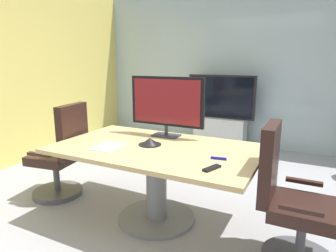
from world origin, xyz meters
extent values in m
plane|color=#99999E|center=(0.00, 0.00, 0.00)|extent=(6.76, 6.76, 0.00)
cube|color=#9EB2B7|center=(0.00, 2.88, 1.40)|extent=(5.64, 0.10, 2.81)
cube|color=tan|center=(-0.09, -0.19, 0.73)|extent=(1.91, 1.15, 0.04)
cylinder|color=slate|center=(-0.09, -0.19, 0.36)|extent=(0.20, 0.20, 0.71)
cylinder|color=slate|center=(-0.09, -0.19, 0.01)|extent=(0.76, 0.76, 0.03)
cylinder|color=#4C4C51|center=(-1.40, -0.24, 0.03)|extent=(0.56, 0.56, 0.06)
cylinder|color=#4C4C51|center=(-1.40, -0.24, 0.24)|extent=(0.07, 0.07, 0.36)
cube|color=black|center=(-1.40, -0.24, 0.46)|extent=(0.55, 0.55, 0.10)
cube|color=black|center=(-1.14, -0.20, 0.79)|extent=(0.16, 0.46, 0.60)
cube|color=black|center=(-1.42, 0.02, 0.58)|extent=(0.28, 0.09, 0.03)
cube|color=black|center=(-1.34, -0.49, 0.58)|extent=(0.28, 0.09, 0.03)
cylinder|color=#4C4C51|center=(1.22, -0.27, 0.24)|extent=(0.07, 0.07, 0.36)
cube|color=black|center=(1.22, -0.27, 0.46)|extent=(0.48, 0.48, 0.10)
cube|color=black|center=(0.95, -0.27, 0.79)|extent=(0.09, 0.46, 0.60)
cube|color=black|center=(1.20, -0.53, 0.58)|extent=(0.28, 0.05, 0.03)
cube|color=black|center=(1.20, -0.01, 0.58)|extent=(0.28, 0.05, 0.03)
cube|color=#333338|center=(-0.19, 0.21, 0.76)|extent=(0.28, 0.18, 0.02)
cylinder|color=#333338|center=(-0.19, 0.21, 0.82)|extent=(0.04, 0.04, 0.10)
cube|color=black|center=(-0.19, 0.22, 1.13)|extent=(0.84, 0.04, 0.52)
cube|color=maroon|center=(-0.19, 0.20, 1.13)|extent=(0.77, 0.01, 0.47)
cube|color=#B7BABC|center=(-0.28, 2.53, 0.28)|extent=(0.90, 0.36, 0.55)
cube|color=black|center=(-0.28, 2.51, 0.93)|extent=(1.20, 0.06, 0.76)
cube|color=black|center=(-0.28, 2.47, 0.93)|extent=(1.12, 0.01, 0.69)
cone|color=black|center=(-0.17, -0.17, 0.79)|extent=(0.19, 0.19, 0.07)
cylinder|color=black|center=(-0.17, -0.17, 0.76)|extent=(0.22, 0.22, 0.01)
cube|color=black|center=(0.57, -0.52, 0.76)|extent=(0.11, 0.18, 0.02)
cube|color=#1919A5|center=(0.55, -0.28, 0.76)|extent=(0.13, 0.04, 0.02)
cube|color=white|center=(-0.49, -0.41, 0.76)|extent=(0.23, 0.31, 0.01)
camera|label=1|loc=(1.22, -2.53, 1.55)|focal=31.47mm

